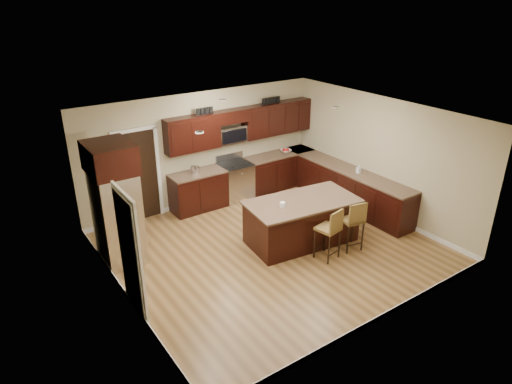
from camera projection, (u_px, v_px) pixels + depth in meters
floor at (272, 248)px, 9.23m from camera, size 6.00×6.00×0.00m
ceiling at (274, 117)px, 8.13m from camera, size 6.00×6.00×0.00m
wall_back at (204, 149)px, 10.75m from camera, size 6.00×0.00×6.00m
wall_left at (119, 230)px, 7.13m from camera, size 0.00×5.50×5.50m
wall_right at (380, 157)px, 10.24m from camera, size 0.00×5.50×5.50m
base_cabinets at (300, 183)px, 11.12m from camera, size 4.02×3.96×0.92m
upper_cabinets at (244, 123)px, 10.97m from camera, size 4.00×0.33×0.80m
range at (235, 181)px, 11.24m from camera, size 0.76×0.64×1.11m
microwave at (231, 134)px, 10.88m from camera, size 0.76×0.31×0.40m
doorway at (138, 176)px, 10.02m from camera, size 0.85×0.03×2.06m
pantry_door at (129, 256)px, 7.05m from camera, size 0.03×0.80×2.04m
letter_decor at (239, 105)px, 10.71m from camera, size 2.20×0.03×0.15m
island at (301, 222)px, 9.32m from camera, size 2.37×1.43×0.92m
stool_mid at (331, 229)px, 8.60m from camera, size 0.46×0.46×1.06m
stool_right at (354, 220)px, 8.91m from camera, size 0.47×0.47×1.06m
refrigerator at (116, 203)px, 8.38m from camera, size 0.79×0.96×2.35m
floor_mat at (275, 201)px, 11.26m from camera, size 0.90×0.62×0.01m
fruit_bowl at (286, 151)px, 11.85m from camera, size 0.32×0.32×0.07m
soap_bottle at (359, 169)px, 10.46m from camera, size 0.09×0.09×0.20m
canister_tall at (193, 170)px, 10.43m from camera, size 0.12×0.12×0.18m
canister_short at (197, 169)px, 10.49m from camera, size 0.11×0.11×0.16m
island_jar at (282, 205)px, 8.84m from camera, size 0.10×0.10×0.10m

